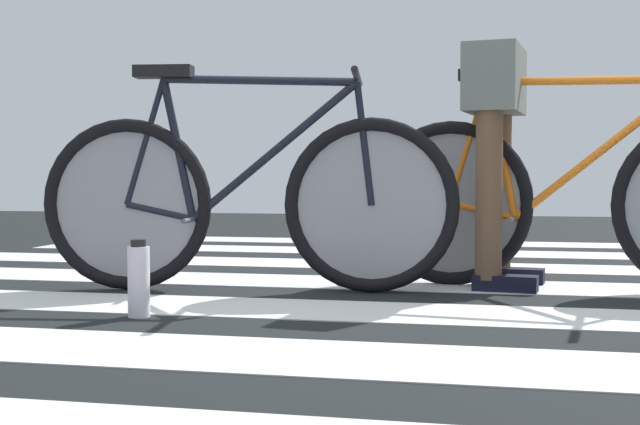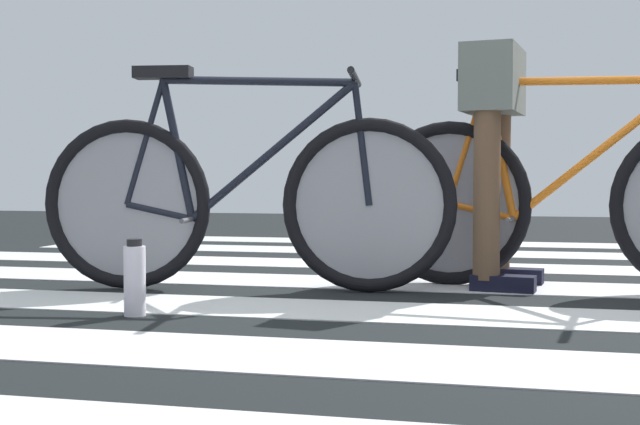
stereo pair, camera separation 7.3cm
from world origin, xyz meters
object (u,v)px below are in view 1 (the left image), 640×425
Objects in this scene: bicycle_2_of_2 at (571,198)px; cyclist_2_of_2 at (496,132)px; water_bottle at (139,280)px; bicycle_1_of_2 at (247,198)px.

bicycle_2_of_2 is 0.42m from cyclist_2_of_2.
water_bottle is (-1.49, -0.98, -0.26)m from bicycle_2_of_2.
cyclist_2_of_2 is at bearing 11.49° from bicycle_1_of_2.
cyclist_2_of_2 is 3.89× the size of water_bottle.
bicycle_1_of_2 reaches higher than water_bottle.
cyclist_2_of_2 is (1.00, 0.34, 0.28)m from bicycle_1_of_2.
water_bottle is (-0.18, -0.68, -0.26)m from bicycle_1_of_2.
cyclist_2_of_2 reaches higher than bicycle_2_of_2.
bicycle_1_of_2 is at bearing 75.48° from water_bottle.
water_bottle is at bearing -131.05° from cyclist_2_of_2.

